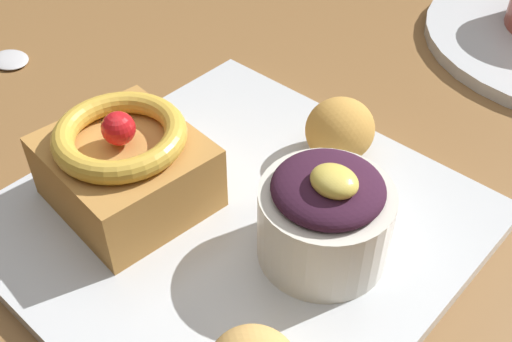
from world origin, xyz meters
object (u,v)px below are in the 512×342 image
object	(u,v)px
cake_slice	(125,165)
fritter_middle	(340,130)
berry_ramekin	(325,216)
front_plate	(236,223)

from	to	relation	value
cake_slice	fritter_middle	size ratio (longest dim) A/B	2.08
berry_ramekin	fritter_middle	size ratio (longest dim) A/B	1.57
berry_ramekin	fritter_middle	distance (m)	0.10
front_plate	berry_ramekin	world-z (taller)	berry_ramekin
berry_ramekin	fritter_middle	xyz separation A→B (m)	(-0.05, 0.08, -0.01)
berry_ramekin	fritter_middle	world-z (taller)	berry_ramekin
fritter_middle	berry_ramekin	bearing A→B (deg)	-59.28
cake_slice	berry_ramekin	xyz separation A→B (m)	(0.13, 0.05, 0.00)
cake_slice	berry_ramekin	bearing A→B (deg)	21.63
front_plate	fritter_middle	size ratio (longest dim) A/B	5.42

